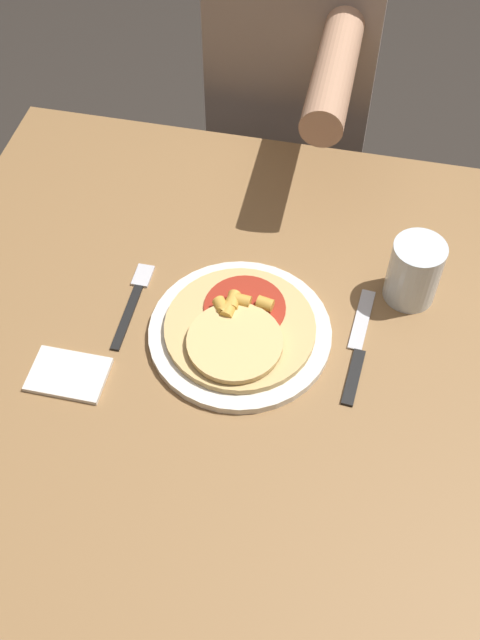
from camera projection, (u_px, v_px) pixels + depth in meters
name	position (u px, v px, depth m)	size (l,w,h in m)	color
ground_plane	(258.00, 534.00, 1.73)	(8.00, 8.00, 0.00)	#2D2823
dining_table	(266.00, 387.00, 1.22)	(1.16, 0.98, 0.74)	olive
plate	(240.00, 333.00, 1.15)	(0.28, 0.28, 0.01)	silver
pizza	(239.00, 328.00, 1.14)	(0.23, 0.23, 0.04)	tan
fork	(134.00, 300.00, 1.20)	(0.03, 0.18, 0.00)	black
knife	(358.00, 347.00, 1.14)	(0.03, 0.22, 0.00)	black
drinking_glass	(414.00, 271.00, 1.17)	(0.08, 0.08, 0.11)	silver
napkin	(69.00, 375.00, 1.11)	(0.11, 0.08, 0.01)	silver
person_diner	(294.00, 82.00, 1.57)	(0.33, 0.52, 1.26)	#2D2D38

